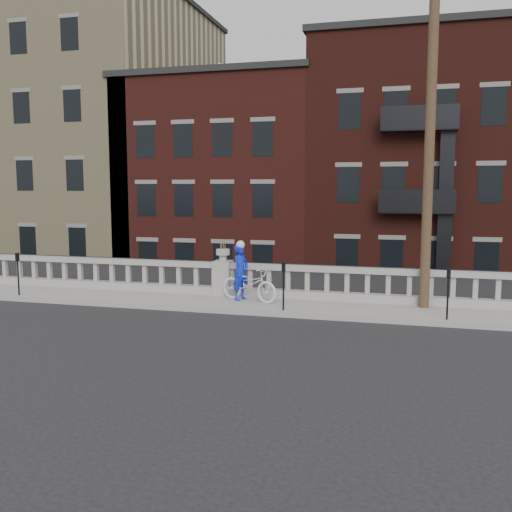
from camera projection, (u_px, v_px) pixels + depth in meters
The scene contains 11 objects.
ground at pixel (175, 328), 14.58m from camera, with size 120.00×120.00×0.00m, color black.
sidewalk at pixel (214, 303), 17.45m from camera, with size 32.00×2.20×0.15m, color gray.
balustrade at pixel (223, 280), 18.29m from camera, with size 28.00×0.34×1.03m.
planter_pedestal at pixel (223, 274), 18.27m from camera, with size 0.55×0.55×1.76m.
lower_level at pixel (326, 202), 36.22m from camera, with size 80.00×44.00×20.80m.
utility_pole at pixel (430, 127), 15.81m from camera, with size 1.60×0.28×10.00m.
parking_meter_b at pixel (18, 269), 18.15m from camera, with size 0.10×0.09×1.36m.
parking_meter_c at pixel (283, 281), 15.91m from camera, with size 0.10×0.09×1.36m.
parking_meter_d at pixel (448, 288), 14.79m from camera, with size 0.10×0.09×1.36m.
bicycle at pixel (249, 284), 17.28m from camera, with size 0.69×1.97×1.04m, color white.
cyclist at pixel (241, 272), 17.40m from camera, with size 0.63×0.41×1.72m, color #0D24CD.
Camera 1 is at (5.71, -13.23, 3.59)m, focal length 40.00 mm.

